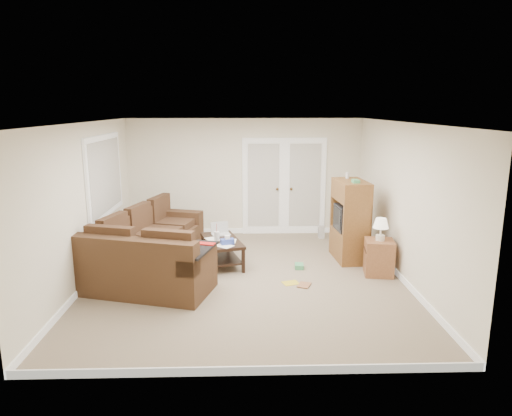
{
  "coord_description": "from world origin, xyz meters",
  "views": [
    {
      "loc": [
        -0.05,
        -7.0,
        2.73
      ],
      "look_at": [
        0.17,
        0.34,
        1.1
      ],
      "focal_mm": 32.0,
      "sensor_mm": 36.0,
      "label": 1
    }
  ],
  "objects_px": {
    "sectional_sofa": "(150,252)",
    "side_cabinet": "(379,254)",
    "coffee_table": "(222,250)",
    "tv_armoire": "(350,220)"
  },
  "relations": [
    {
      "from": "coffee_table",
      "to": "side_cabinet",
      "type": "xyz_separation_m",
      "value": [
        2.62,
        -0.6,
        0.1
      ]
    },
    {
      "from": "coffee_table",
      "to": "side_cabinet",
      "type": "distance_m",
      "value": 2.69
    },
    {
      "from": "sectional_sofa",
      "to": "side_cabinet",
      "type": "xyz_separation_m",
      "value": [
        3.81,
        -0.18,
        -0.01
      ]
    },
    {
      "from": "sectional_sofa",
      "to": "side_cabinet",
      "type": "bearing_deg",
      "value": 13.17
    },
    {
      "from": "tv_armoire",
      "to": "side_cabinet",
      "type": "relative_size",
      "value": 1.62
    },
    {
      "from": "tv_armoire",
      "to": "side_cabinet",
      "type": "bearing_deg",
      "value": -72.38
    },
    {
      "from": "sectional_sofa",
      "to": "coffee_table",
      "type": "xyz_separation_m",
      "value": [
        1.19,
        0.42,
        -0.11
      ]
    },
    {
      "from": "tv_armoire",
      "to": "side_cabinet",
      "type": "xyz_separation_m",
      "value": [
        0.32,
        -0.81,
        -0.39
      ]
    },
    {
      "from": "tv_armoire",
      "to": "side_cabinet",
      "type": "height_order",
      "value": "tv_armoire"
    },
    {
      "from": "coffee_table",
      "to": "sectional_sofa",
      "type": "bearing_deg",
      "value": -176.27
    }
  ]
}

